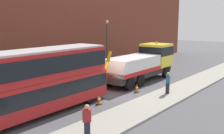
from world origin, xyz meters
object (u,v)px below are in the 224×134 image
object	(u,v)px
pedestrian_bystander	(168,83)
recovery_tow_truck	(142,63)
pedestrian_onlooker	(87,122)
street_lamp	(107,41)
double_decker_bus	(33,80)
traffic_cone_midway	(137,88)
traffic_cone_near_bus	(99,100)

from	to	relation	value
pedestrian_bystander	recovery_tow_truck	bearing A→B (deg)	-68.39
pedestrian_onlooker	street_lamp	bearing A→B (deg)	1.05
street_lamp	pedestrian_onlooker	bearing A→B (deg)	-143.05
double_decker_bus	traffic_cone_midway	xyz separation A→B (m)	(8.43, -1.95, -1.89)
recovery_tow_truck	pedestrian_onlooker	xyz separation A→B (m)	(-12.85, -5.04, -0.77)
double_decker_bus	traffic_cone_midway	bearing A→B (deg)	-13.96
recovery_tow_truck	traffic_cone_midway	size ratio (longest dim) A/B	14.11
street_lamp	pedestrian_bystander	bearing A→B (deg)	-115.84
pedestrian_bystander	street_lamp	xyz separation A→B (m)	(5.03, 10.39, 2.49)
pedestrian_bystander	double_decker_bus	bearing A→B (deg)	32.14
double_decker_bus	traffic_cone_near_bus	size ratio (longest dim) A/B	15.39
recovery_tow_truck	pedestrian_bystander	xyz separation A→B (m)	(-3.12, -4.33, -0.77)
pedestrian_onlooker	traffic_cone_near_bus	size ratio (longest dim) A/B	2.38
double_decker_bus	pedestrian_bystander	size ratio (longest dim) A/B	6.48
traffic_cone_midway	pedestrian_bystander	bearing A→B (deg)	-72.60
double_decker_bus	traffic_cone_near_bus	world-z (taller)	double_decker_bus
traffic_cone_midway	recovery_tow_truck	bearing A→B (deg)	26.84
recovery_tow_truck	traffic_cone_midway	xyz separation A→B (m)	(-3.87, -1.96, -1.42)
pedestrian_onlooker	pedestrian_bystander	size ratio (longest dim) A/B	1.00
recovery_tow_truck	traffic_cone_midway	bearing A→B (deg)	-154.09
double_decker_bus	traffic_cone_midway	size ratio (longest dim) A/B	15.39
double_decker_bus	pedestrian_bystander	distance (m)	10.22
double_decker_bus	pedestrian_bystander	bearing A→B (deg)	-26.18
pedestrian_bystander	traffic_cone_near_bus	world-z (taller)	pedestrian_bystander
recovery_tow_truck	double_decker_bus	distance (m)	12.31
traffic_cone_near_bus	street_lamp	distance (m)	13.10
recovery_tow_truck	double_decker_bus	size ratio (longest dim) A/B	0.92
double_decker_bus	pedestrian_onlooker	distance (m)	5.21
pedestrian_onlooker	street_lamp	distance (m)	18.63
double_decker_bus	street_lamp	xyz separation A→B (m)	(14.21, 6.06, 1.24)
double_decker_bus	pedestrian_onlooker	xyz separation A→B (m)	(-0.55, -5.03, -1.25)
pedestrian_onlooker	traffic_cone_near_bus	distance (m)	5.78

